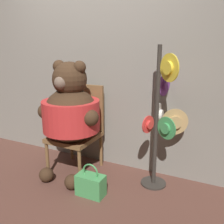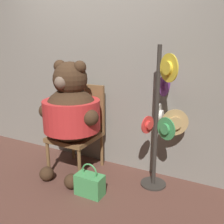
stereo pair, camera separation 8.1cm
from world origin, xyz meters
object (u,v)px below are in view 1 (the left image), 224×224
at_px(chair, 79,127).
at_px(handbag_on_ground, 91,185).
at_px(hat_display_rack, 162,118).
at_px(teddy_bear, 71,112).

relative_size(chair, handbag_on_ground, 2.95).
bearing_deg(chair, hat_display_rack, 1.54).
height_order(hat_display_rack, handbag_on_ground, hat_display_rack).
relative_size(teddy_bear, handbag_on_ground, 3.84).
distance_m(chair, hat_display_rack, 1.05).
distance_m(teddy_bear, handbag_on_ground, 0.83).
bearing_deg(chair, teddy_bear, -82.36).
height_order(chair, handbag_on_ground, chair).
bearing_deg(handbag_on_ground, teddy_bear, 145.32).
distance_m(chair, teddy_bear, 0.31).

